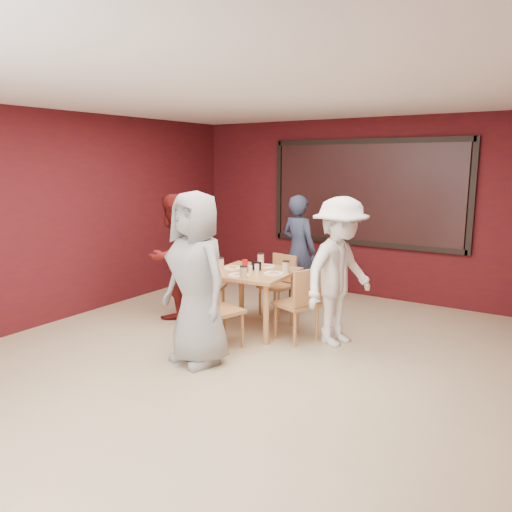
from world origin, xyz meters
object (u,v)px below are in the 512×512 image
Objects in this scene: chair_left at (200,282)px; diner_right at (340,272)px; chair_front at (216,307)px; chair_back at (280,281)px; dining_table at (253,278)px; diner_front at (196,279)px; diner_back at (299,250)px; chair_right at (301,300)px; diner_left at (173,256)px.

chair_left is 0.55× the size of diner_right.
chair_front is 1.05× the size of chair_back.
diner_front is at bearing -86.35° from dining_table.
diner_right is (1.18, -1.21, 0.04)m from diner_back.
chair_left is at bearing 139.14° from chair_front.
diner_front is at bearing -81.21° from chair_front.
chair_left is at bearing 109.43° from diner_right.
chair_front is 0.54× the size of diner_back.
diner_right reaches higher than dining_table.
chair_back is 0.48× the size of diner_right.
chair_right is at bearing -4.01° from dining_table.
chair_front is 1.49m from diner_right.
diner_front reaches higher than diner_right.
diner_front reaches higher than chair_left.
diner_right is at bearing 95.75° from diner_left.
chair_back is 0.88× the size of chair_left.
diner_left is at bearing 64.64° from diner_back.
chair_front is 2.16m from diner_back.
diner_right is (1.91, 0.24, 0.33)m from chair_left.
diner_back is at bearing 56.67° from diner_right.
chair_back is 1.13m from chair_right.
diner_back is (-0.06, 1.35, 0.15)m from dining_table.
diner_back is 1.87m from diner_left.
chair_left is 0.54m from diner_left.
diner_front is 1.08× the size of diner_left.
chair_back is at bearing 107.42° from diner_front.
diner_back is at bearing 91.94° from chair_front.
chair_left is 1.64m from diner_back.
diner_back is (-0.78, 1.40, 0.32)m from chair_right.
chair_back is 2.02m from diner_front.
dining_table is 1.36m from diner_back.
diner_back is (-0.14, 2.54, -0.09)m from diner_front.
chair_right is 0.49× the size of diner_front.
diner_left is at bearing -177.95° from chair_right.
diner_left is 0.98× the size of diner_right.
diner_front reaches higher than chair_right.
chair_left is at bearing 76.37° from diner_back.
diner_right reaches higher than chair_front.
dining_table is 0.64× the size of diner_back.
diner_front is at bearing 49.81° from diner_left.
chair_front is at bearing -89.04° from dining_table.
dining_table reaches higher than chair_back.
dining_table is 0.57× the size of diner_front.
diner_back is (-0.01, 0.57, 0.35)m from chair_back.
diner_front reaches higher than dining_table.
diner_right reaches higher than chair_back.
chair_front reaches higher than chair_back.
chair_right is at bearing 91.48° from diner_left.
chair_front is at bearing 61.07° from diner_left.
chair_right is (0.71, 0.74, 0.01)m from chair_front.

